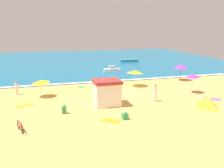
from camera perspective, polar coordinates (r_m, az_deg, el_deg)
ground_plane at (r=31.22m, az=3.86°, el=-1.79°), size 60.00×60.00×0.00m
ocean_water at (r=57.85m, az=-5.55°, el=5.14°), size 60.00×44.00×0.10m
wave_breaker_foam at (r=37.01m, az=0.58°, el=0.77°), size 57.00×0.70×0.01m
lifeguard_cabana at (r=25.95m, az=-1.13°, el=-1.83°), size 2.66×2.40×2.61m
beach_umbrella_0 at (r=38.61m, az=15.03°, el=3.81°), size 2.14×2.13×2.35m
beach_umbrella_2 at (r=31.92m, az=17.43°, el=1.79°), size 2.13×2.13×2.30m
beach_umbrella_3 at (r=33.86m, az=5.13°, el=2.71°), size 2.98×2.97×2.20m
beach_umbrella_4 at (r=29.84m, az=-15.50°, el=0.52°), size 2.68×2.68×2.04m
beach_tent at (r=26.92m, az=20.46°, el=-3.81°), size 1.82×2.30×1.13m
parked_bicycle at (r=21.18m, az=-19.67°, el=-8.82°), size 0.60×1.76×0.76m
beachgoer_0 at (r=31.91m, az=-20.42°, el=-0.87°), size 0.45×0.45×1.60m
beachgoer_1 at (r=24.10m, az=-10.53°, el=-5.55°), size 0.44×0.44×0.93m
beachgoer_2 at (r=22.37m, az=2.87°, el=-7.01°), size 0.54×0.54×0.81m
beachgoer_4 at (r=29.33m, az=-3.28°, el=-2.09°), size 0.60×0.60×0.82m
beachgoer_5 at (r=27.64m, az=9.47°, el=-2.03°), size 0.50×0.50×1.89m
beach_towel_0 at (r=22.10m, az=-0.20°, el=-8.14°), size 1.80×1.70×0.01m
beach_towel_1 at (r=33.77m, az=-6.87°, el=-0.70°), size 0.91×1.42×0.01m
beach_towel_2 at (r=30.34m, az=21.31°, el=-3.11°), size 1.92×1.80×0.01m
beach_towel_3 at (r=27.51m, az=-18.82°, el=-4.54°), size 1.88×1.45×0.01m
beach_towel_4 at (r=30.80m, az=-1.84°, el=-1.96°), size 1.57×1.87×0.01m
small_boat_0 at (r=43.35m, az=0.02°, el=3.12°), size 2.88×1.19×1.14m
small_boat_1 at (r=55.91m, az=3.80°, el=5.21°), size 3.88×1.37×0.50m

